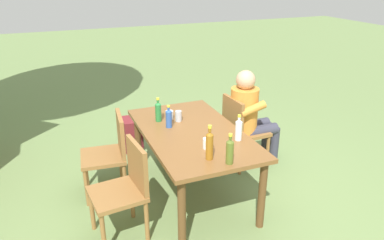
{
  "coord_description": "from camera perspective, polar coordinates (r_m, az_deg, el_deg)",
  "views": [
    {
      "loc": [
        -3.07,
        1.24,
        2.23
      ],
      "look_at": [
        0.0,
        0.0,
        0.85
      ],
      "focal_mm": 34.27,
      "sensor_mm": 36.0,
      "label": 1
    }
  ],
  "objects": [
    {
      "name": "ground_plane",
      "position": [
        3.99,
        0.0,
        -11.32
      ],
      "size": [
        24.0,
        24.0,
        0.0
      ],
      "primitive_type": "plane",
      "color": "#6B844C"
    },
    {
      "name": "dining_table",
      "position": [
        3.67,
        0.0,
        -2.98
      ],
      "size": [
        1.62,
        0.93,
        0.73
      ],
      "color": "brown",
      "rests_on": "ground_plane"
    },
    {
      "name": "chair_near_right",
      "position": [
        4.34,
        7.61,
        -1.24
      ],
      "size": [
        0.46,
        0.46,
        0.87
      ],
      "color": "olive",
      "rests_on": "ground_plane"
    },
    {
      "name": "chair_far_right",
      "position": [
        3.88,
        -12.59,
        -4.65
      ],
      "size": [
        0.48,
        0.48,
        0.87
      ],
      "color": "olive",
      "rests_on": "ground_plane"
    },
    {
      "name": "chair_far_left",
      "position": [
        3.26,
        -10.34,
        -10.06
      ],
      "size": [
        0.48,
        0.48,
        0.87
      ],
      "color": "olive",
      "rests_on": "ground_plane"
    },
    {
      "name": "person_in_white_shirt",
      "position": [
        4.33,
        8.96,
        1.03
      ],
      "size": [
        0.47,
        0.61,
        1.18
      ],
      "color": "orange",
      "rests_on": "ground_plane"
    },
    {
      "name": "bottle_green",
      "position": [
        3.85,
        -5.27,
        1.37
      ],
      "size": [
        0.06,
        0.06,
        0.26
      ],
      "color": "#287A38",
      "rests_on": "dining_table"
    },
    {
      "name": "bottle_amber",
      "position": [
        3.07,
        2.74,
        -3.86
      ],
      "size": [
        0.06,
        0.06,
        0.31
      ],
      "color": "#996019",
      "rests_on": "dining_table"
    },
    {
      "name": "bottle_olive",
      "position": [
        3.02,
        5.91,
        -4.78
      ],
      "size": [
        0.06,
        0.06,
        0.27
      ],
      "color": "#566623",
      "rests_on": "dining_table"
    },
    {
      "name": "bottle_blue",
      "position": [
        3.7,
        -3.63,
        0.34
      ],
      "size": [
        0.06,
        0.06,
        0.24
      ],
      "color": "#2D56A3",
      "rests_on": "dining_table"
    },
    {
      "name": "bottle_clear",
      "position": [
        3.44,
        7.27,
        -1.43
      ],
      "size": [
        0.06,
        0.06,
        0.25
      ],
      "color": "white",
      "rests_on": "dining_table"
    },
    {
      "name": "cup_steel",
      "position": [
        3.86,
        -2.12,
        0.62
      ],
      "size": [
        0.07,
        0.07,
        0.11
      ],
      "primitive_type": "cylinder",
      "color": "#B2B7BC",
      "rests_on": "dining_table"
    },
    {
      "name": "cup_white",
      "position": [
        3.28,
        2.38,
        -3.67
      ],
      "size": [
        0.08,
        0.08,
        0.1
      ],
      "primitive_type": "cylinder",
      "color": "white",
      "rests_on": "dining_table"
    },
    {
      "name": "cup_glass",
      "position": [
        3.92,
        -3.51,
        0.78
      ],
      "size": [
        0.08,
        0.08,
        0.09
      ],
      "primitive_type": "cylinder",
      "color": "silver",
      "rests_on": "dining_table"
    },
    {
      "name": "table_knife",
      "position": [
        4.15,
        -5.22,
        1.41
      ],
      "size": [
        0.23,
        0.11,
        0.01
      ],
      "color": "silver",
      "rests_on": "dining_table"
    },
    {
      "name": "backpack_by_near_side",
      "position": [
        4.84,
        -9.44,
        -2.35
      ],
      "size": [
        0.3,
        0.23,
        0.44
      ],
      "color": "maroon",
      "rests_on": "ground_plane"
    }
  ]
}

